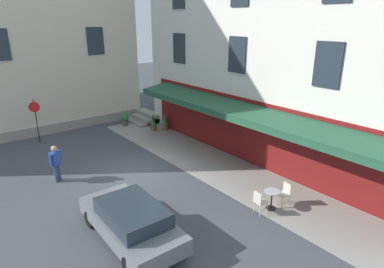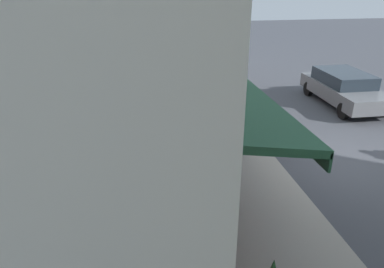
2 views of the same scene
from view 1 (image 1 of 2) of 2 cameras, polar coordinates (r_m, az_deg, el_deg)
ground_plane at (r=16.08m, az=-9.95°, el=-6.12°), size 70.00×70.00×0.00m
sidewalk_cafe_terrace at (r=15.58m, az=7.14°, el=-6.83°), size 20.50×3.20×0.01m
cafe_building_facade at (r=18.54m, az=24.19°, el=19.78°), size 20.00×10.70×15.00m
back_alley_steps at (r=23.50m, az=-8.04°, el=2.83°), size 2.40×1.75×0.60m
cafe_table_mid_terrace at (r=12.94m, az=13.62°, el=-10.57°), size 0.60×0.60×0.75m
cafe_chair_cream_facing_street at (r=12.52m, az=11.56°, el=-11.21°), size 0.44×0.44×0.91m
cafe_chair_cream_back_row at (r=13.30m, az=15.77°, el=-9.65°), size 0.47×0.47×0.91m
walking_pedestrian_in_blue at (r=15.58m, az=-22.49°, el=-4.29°), size 0.51×0.58×1.68m
no_parking_sign at (r=20.64m, az=-25.48°, el=3.28°), size 0.25×0.55×2.60m
potted_plant_entrance_left at (r=21.34m, az=-6.69°, el=2.05°), size 0.41×0.41×1.12m
potted_plant_under_sign at (r=21.36m, az=-4.72°, el=2.08°), size 0.41×0.41×1.09m
potted_plant_entrance_right at (r=22.72m, az=-11.57°, el=2.62°), size 0.57×0.57×0.85m
parked_car_grey at (r=11.08m, az=-10.50°, el=-14.50°), size 4.33×1.88×1.33m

